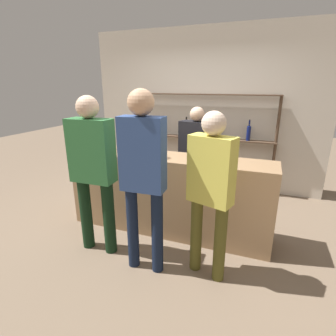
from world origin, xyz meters
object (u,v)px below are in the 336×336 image
(server_behind_counter, at_px, (196,153))
(customer_left, at_px, (93,165))
(counter_bottle_2, at_px, (97,139))
(customer_center, at_px, (143,169))
(customer_right, at_px, (211,185))
(cork_jar, at_px, (159,152))
(counter_bottle_1, at_px, (121,139))
(wine_glass, at_px, (114,141))
(counter_bottle_0, at_px, (207,147))

(server_behind_counter, relative_size, customer_left, 0.89)
(counter_bottle_2, relative_size, customer_center, 0.19)
(customer_right, bearing_deg, cork_jar, 70.49)
(counter_bottle_1, height_order, customer_right, customer_right)
(counter_bottle_1, distance_m, customer_left, 0.84)
(server_behind_counter, xyz_separation_m, customer_left, (-0.77, -1.40, 0.13))
(counter_bottle_1, xyz_separation_m, counter_bottle_2, (-0.31, -0.12, 0.01))
(wine_glass, distance_m, server_behind_counter, 1.19)
(counter_bottle_1, bearing_deg, wine_glass, -135.21)
(wine_glass, xyz_separation_m, customer_right, (1.47, -0.72, -0.16))
(counter_bottle_1, height_order, wine_glass, counter_bottle_1)
(customer_left, bearing_deg, wine_glass, 13.22)
(counter_bottle_0, relative_size, cork_jar, 2.34)
(counter_bottle_2, xyz_separation_m, customer_right, (1.70, -0.68, -0.18))
(counter_bottle_2, xyz_separation_m, customer_left, (0.43, -0.70, -0.13))
(counter_bottle_1, relative_size, cork_jar, 2.40)
(customer_left, bearing_deg, customer_center, -101.27)
(customer_left, height_order, customer_center, customer_center)
(counter_bottle_0, distance_m, customer_center, 1.02)
(server_behind_counter, height_order, customer_center, customer_center)
(customer_right, bearing_deg, server_behind_counter, 36.99)
(cork_jar, xyz_separation_m, customer_right, (0.74, -0.55, -0.11))
(counter_bottle_0, bearing_deg, cork_jar, -153.67)
(counter_bottle_2, xyz_separation_m, server_behind_counter, (1.20, 0.70, -0.26))
(counter_bottle_0, xyz_separation_m, counter_bottle_2, (-1.48, -0.13, 0.01))
(cork_jar, bearing_deg, customer_center, -79.95)
(customer_center, bearing_deg, counter_bottle_1, 36.70)
(customer_right, xyz_separation_m, customer_center, (-0.62, -0.14, 0.12))
(counter_bottle_1, bearing_deg, server_behind_counter, 33.26)
(counter_bottle_1, bearing_deg, counter_bottle_2, -158.87)
(customer_center, bearing_deg, cork_jar, 7.05)
(server_behind_counter, height_order, customer_left, customer_left)
(counter_bottle_0, distance_m, customer_right, 0.85)
(server_behind_counter, bearing_deg, cork_jar, -3.12)
(customer_right, bearing_deg, counter_bottle_1, 77.22)
(server_behind_counter, distance_m, customer_center, 1.53)
(counter_bottle_0, height_order, counter_bottle_2, counter_bottle_2)
(cork_jar, bearing_deg, counter_bottle_2, 172.27)
(counter_bottle_1, xyz_separation_m, customer_right, (1.40, -0.80, -0.18))
(counter_bottle_0, distance_m, customer_left, 1.34)
(counter_bottle_2, distance_m, wine_glass, 0.24)
(server_behind_counter, xyz_separation_m, customer_right, (0.50, -1.38, 0.07))
(server_behind_counter, bearing_deg, customer_right, 32.88)
(customer_right, relative_size, customer_left, 0.94)
(counter_bottle_0, relative_size, server_behind_counter, 0.21)
(counter_bottle_0, height_order, server_behind_counter, server_behind_counter)
(server_behind_counter, relative_size, customer_center, 0.85)
(wine_glass, bearing_deg, customer_center, -45.41)
(counter_bottle_1, relative_size, customer_right, 0.20)
(cork_jar, relative_size, server_behind_counter, 0.09)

